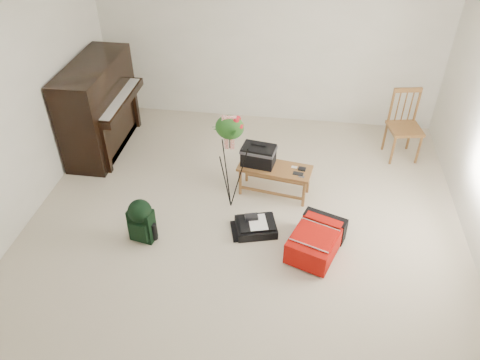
% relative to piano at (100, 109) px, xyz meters
% --- Properties ---
extents(floor, '(5.00, 5.50, 0.01)m').
position_rel_piano_xyz_m(floor, '(2.19, -1.60, -0.60)').
color(floor, beige).
rests_on(floor, ground).
extents(ceiling, '(5.00, 5.50, 0.01)m').
position_rel_piano_xyz_m(ceiling, '(2.19, -1.60, 1.90)').
color(ceiling, white).
rests_on(ceiling, wall_back).
extents(wall_back, '(5.00, 0.04, 2.50)m').
position_rel_piano_xyz_m(wall_back, '(2.19, 1.15, 0.65)').
color(wall_back, white).
rests_on(wall_back, floor).
extents(piano, '(0.71, 1.50, 1.25)m').
position_rel_piano_xyz_m(piano, '(0.00, 0.00, 0.00)').
color(piano, black).
rests_on(piano, floor).
extents(bench, '(0.93, 0.49, 0.68)m').
position_rel_piano_xyz_m(bench, '(2.33, -0.74, -0.12)').
color(bench, olive).
rests_on(bench, floor).
extents(dining_chair, '(0.49, 0.49, 0.95)m').
position_rel_piano_xyz_m(dining_chair, '(4.13, 0.36, -0.13)').
color(dining_chair, olive).
rests_on(dining_chair, floor).
extents(red_suitcase, '(0.66, 0.81, 0.29)m').
position_rel_piano_xyz_m(red_suitcase, '(3.01, -1.64, -0.44)').
color(red_suitcase, red).
rests_on(red_suitcase, floor).
extents(black_duffel, '(0.53, 0.46, 0.19)m').
position_rel_piano_xyz_m(black_duffel, '(2.34, -1.46, -0.53)').
color(black_duffel, black).
rests_on(black_duffel, floor).
extents(green_backpack, '(0.29, 0.27, 0.53)m').
position_rel_piano_xyz_m(green_backpack, '(1.11, -1.76, -0.31)').
color(green_backpack, black).
rests_on(green_backpack, floor).
extents(flower_stand, '(0.44, 0.44, 1.28)m').
position_rel_piano_xyz_m(flower_stand, '(1.98, -1.06, 0.03)').
color(flower_stand, black).
rests_on(flower_stand, floor).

